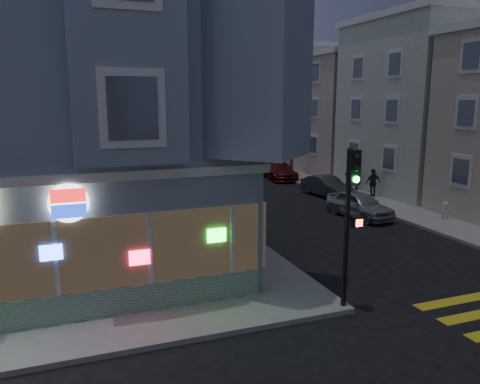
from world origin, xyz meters
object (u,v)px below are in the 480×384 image
parked_car_c (279,170)px  pedestrian_a (352,175)px  street_tree_far (233,119)px  street_tree_near (264,123)px  pedestrian_b (373,183)px  fire_hydrant (445,210)px  traffic_signal (351,202)px  parked_car_a (360,205)px  utility_pole (292,115)px  parked_car_b (327,186)px  parked_car_d (238,161)px

parked_car_c → pedestrian_a: bearing=-63.5°
street_tree_far → street_tree_near: bearing=-90.0°
pedestrian_b → fire_hydrant: 5.87m
pedestrian_a → traffic_signal: (-10.18, -15.07, 2.11)m
parked_car_c → pedestrian_b: bearing=-68.6°
pedestrian_a → parked_car_a: size_ratio=0.48×
utility_pole → street_tree_near: 6.06m
parked_car_b → parked_car_d: parked_car_d is taller
parked_car_b → pedestrian_b: bearing=-41.1°
parked_car_a → parked_car_c: size_ratio=0.85×
street_tree_near → parked_car_d: 4.32m
utility_pole → parked_car_c: size_ratio=1.92×
street_tree_near → pedestrian_a: bearing=-86.4°
utility_pole → parked_car_a: (-2.46, -12.69, -4.12)m
parked_car_d → pedestrian_a: bearing=-70.2°
street_tree_near → parked_car_d: (-2.75, -1.01, -3.18)m
utility_pole → street_tree_far: bearing=89.2°
street_tree_far → parked_car_b: street_tree_far is taller
parked_car_b → parked_car_c: bearing=83.0°
street_tree_far → pedestrian_a: 20.95m
utility_pole → traffic_signal: (-9.18, -21.81, -1.59)m
street_tree_near → parked_car_c: street_tree_near is taller
street_tree_far → parked_car_a: (-2.66, -26.69, -3.26)m
parked_car_b → traffic_signal: (-7.88, -14.33, 2.57)m
pedestrian_b → traffic_signal: size_ratio=0.38×
utility_pole → street_tree_far: 14.03m
parked_car_b → parked_car_a: bearing=-109.6°
traffic_signal → fire_hydrant: (10.18, 6.91, -2.60)m
street_tree_near → parked_car_c: bearing=-103.1°
street_tree_far → traffic_signal: street_tree_far is taller
parked_car_c → street_tree_near: bearing=83.4°
pedestrian_a → traffic_signal: bearing=77.6°
parked_car_d → street_tree_near: bearing=23.2°
pedestrian_a → parked_car_c: (-2.30, 6.28, -0.42)m
street_tree_far → parked_car_b: size_ratio=1.36×
street_tree_near → fire_hydrant: size_ratio=6.03×
utility_pole → pedestrian_a: 7.76m
pedestrian_b → parked_car_a: bearing=47.2°
parked_car_b → parked_car_d: size_ratio=0.72×
traffic_signal → parked_car_c: bearing=71.0°
parked_car_b → parked_car_c: parked_car_c is taller
pedestrian_a → parked_car_d: size_ratio=0.35×
pedestrian_b → parked_car_c: size_ratio=0.36×
parked_car_b → traffic_signal: traffic_signal is taller
pedestrian_a → parked_car_b: bearing=39.5°
parked_car_a → parked_car_c: parked_car_c is taller
street_tree_far → fire_hydrant: street_tree_far is taller
parked_car_a → parked_car_b: 5.33m
parked_car_d → traffic_signal: (-6.63, -26.80, 2.45)m
street_tree_near → pedestrian_b: street_tree_near is taller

